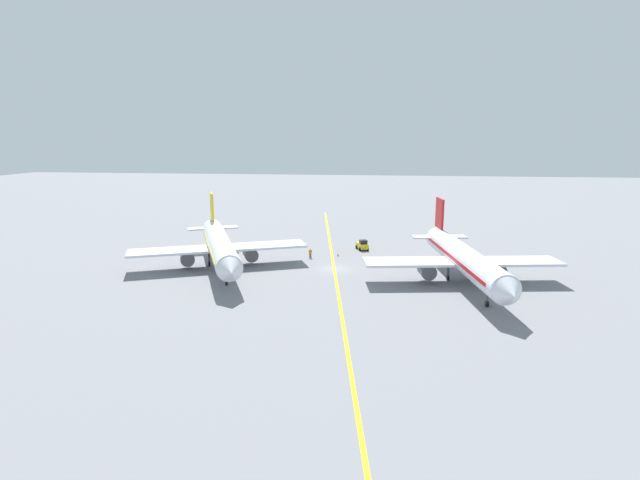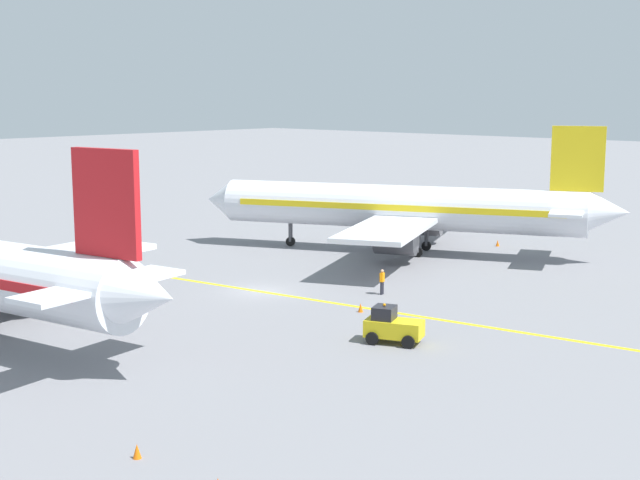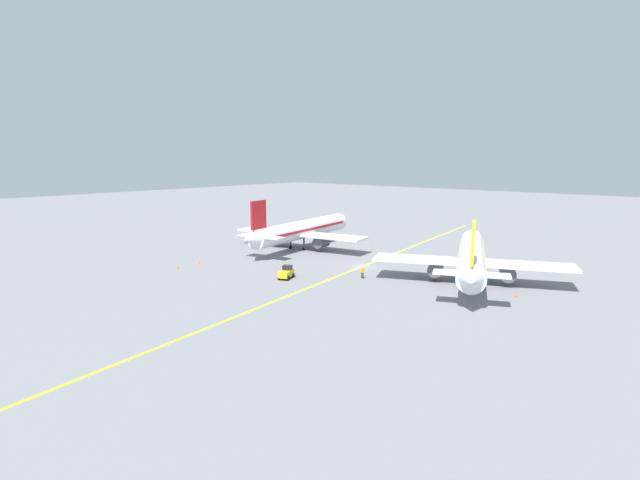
# 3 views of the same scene
# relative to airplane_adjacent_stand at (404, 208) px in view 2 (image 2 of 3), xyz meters

# --- Properties ---
(ground_plane) EXTENTS (400.00, 400.00, 0.00)m
(ground_plane) POSITION_rel_airplane_adjacent_stand_xyz_m (-18.22, -1.74, -3.71)
(ground_plane) COLOR slate
(apron_yellow_centreline) EXTENTS (17.07, 118.89, 0.01)m
(apron_yellow_centreline) POSITION_rel_airplane_adjacent_stand_xyz_m (-18.22, -1.74, -3.71)
(apron_yellow_centreline) COLOR yellow
(apron_yellow_centreline) RESTS_ON ground
(airplane_adjacent_stand) EXTENTS (27.78, 33.80, 10.60)m
(airplane_adjacent_stand) POSITION_rel_airplane_adjacent_stand_xyz_m (0.00, 0.00, 0.00)
(airplane_adjacent_stand) COLOR silver
(airplane_adjacent_stand) RESTS_ON ground
(baggage_tug_white) EXTENTS (2.62, 3.34, 2.11)m
(baggage_tug_white) POSITION_rel_airplane_adjacent_stand_xyz_m (-22.10, -15.83, -2.81)
(baggage_tug_white) COLOR gold
(baggage_tug_white) RESTS_ON ground
(ground_crew_worker) EXTENTS (0.57, 0.30, 1.68)m
(ground_crew_worker) POSITION_rel_airplane_adjacent_stand_xyz_m (-13.43, -8.29, -2.80)
(ground_crew_worker) COLOR #23232D
(ground_crew_worker) RESTS_ON ground
(traffic_cone_mid_apron) EXTENTS (0.32, 0.32, 0.55)m
(traffic_cone_mid_apron) POSITION_rel_airplane_adjacent_stand_xyz_m (7.99, -4.12, -3.43)
(traffic_cone_mid_apron) COLOR orange
(traffic_cone_mid_apron) RESTS_ON ground
(traffic_cone_by_wingtip) EXTENTS (0.32, 0.32, 0.55)m
(traffic_cone_by_wingtip) POSITION_rel_airplane_adjacent_stand_xyz_m (-40.34, -18.25, -3.43)
(traffic_cone_by_wingtip) COLOR orange
(traffic_cone_by_wingtip) RESTS_ON ground
(traffic_cone_far_edge) EXTENTS (0.32, 0.32, 0.55)m
(traffic_cone_far_edge) POSITION_rel_airplane_adjacent_stand_xyz_m (-18.06, -10.31, -3.43)
(traffic_cone_far_edge) COLOR orange
(traffic_cone_far_edge) RESTS_ON ground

